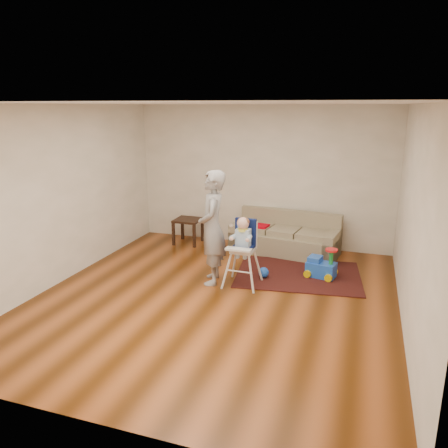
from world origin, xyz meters
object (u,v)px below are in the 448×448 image
(side_table, at_px, (188,231))
(adult, at_px, (212,228))
(ride_on_toy, at_px, (321,262))
(high_chair, at_px, (243,253))
(toy_ball, at_px, (264,272))
(sofa, at_px, (285,233))

(side_table, bearing_deg, adult, -56.57)
(ride_on_toy, bearing_deg, high_chair, -136.17)
(side_table, bearing_deg, toy_ball, -35.65)
(ride_on_toy, xyz_separation_m, adult, (-1.59, -0.72, 0.62))
(ride_on_toy, relative_size, adult, 0.28)
(side_table, bearing_deg, sofa, 0.36)
(sofa, height_order, high_chair, high_chair)
(toy_ball, distance_m, adult, 1.13)
(sofa, relative_size, ride_on_toy, 4.17)
(high_chair, bearing_deg, toy_ball, 56.47)
(sofa, distance_m, ride_on_toy, 1.30)
(side_table, xyz_separation_m, high_chair, (1.62, -1.70, 0.27))
(high_chair, distance_m, adult, 0.60)
(sofa, relative_size, adult, 1.17)
(ride_on_toy, relative_size, toy_ball, 2.96)
(toy_ball, distance_m, high_chair, 0.61)
(sofa, distance_m, toy_ball, 1.38)
(sofa, relative_size, toy_ball, 12.35)
(sofa, bearing_deg, toy_ball, -85.17)
(side_table, relative_size, adult, 0.28)
(sofa, height_order, ride_on_toy, sofa)
(high_chair, relative_size, adult, 0.62)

